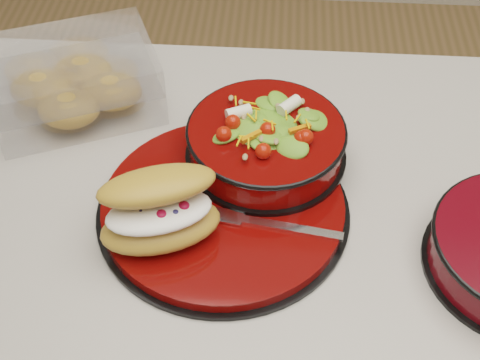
# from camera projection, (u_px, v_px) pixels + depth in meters

# --- Properties ---
(dinner_plate) EXTENTS (0.32, 0.32, 0.02)m
(dinner_plate) POSITION_uv_depth(u_px,v_px,m) (224.00, 207.00, 0.84)
(dinner_plate) COLOR black
(dinner_plate) RESTS_ON island_counter
(salad_bowl) EXTENTS (0.21, 0.21, 0.09)m
(salad_bowl) POSITION_uv_depth(u_px,v_px,m) (266.00, 137.00, 0.87)
(salad_bowl) COLOR black
(salad_bowl) RESTS_ON dinner_plate
(croissant) EXTENTS (0.16, 0.13, 0.09)m
(croissant) POSITION_uv_depth(u_px,v_px,m) (160.00, 209.00, 0.77)
(croissant) COLOR #B78338
(croissant) RESTS_ON dinner_plate
(fork) EXTENTS (0.16, 0.04, 0.00)m
(fork) POSITION_uv_depth(u_px,v_px,m) (271.00, 224.00, 0.81)
(fork) COLOR silver
(fork) RESTS_ON dinner_plate
(pastry_box) EXTENTS (0.28, 0.24, 0.09)m
(pastry_box) POSITION_uv_depth(u_px,v_px,m) (74.00, 82.00, 0.96)
(pastry_box) COLOR white
(pastry_box) RESTS_ON island_counter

